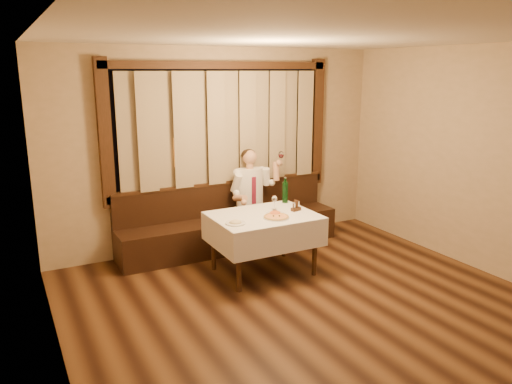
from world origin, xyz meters
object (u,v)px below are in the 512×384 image
banquette (229,227)px  pizza (276,217)px  seated_man (253,191)px  dining_table (263,223)px  green_bottle (285,192)px  pasta_red (275,212)px  pasta_cream (235,221)px  cruet_caddy (296,207)px

banquette → pizza: size_ratio=10.02×
pizza → seated_man: bearing=77.0°
dining_table → green_bottle: bearing=35.2°
banquette → seated_man: seated_man is taller
pasta_red → banquette: bearing=96.9°
green_bottle → seated_man: (-0.20, 0.56, -0.09)m
pasta_cream → pizza: bearing=-1.8°
pasta_cream → cruet_caddy: bearing=9.0°
banquette → pasta_red: bearing=-83.1°
dining_table → pasta_cream: size_ratio=5.40×
pasta_cream → seated_man: 1.37m
cruet_caddy → banquette: bearing=99.0°
pizza → seated_man: 1.16m
green_bottle → pasta_red: bearing=-132.7°
pasta_cream → green_bottle: bearing=29.0°
banquette → dining_table: 1.08m
green_bottle → pasta_cream: bearing=-151.0°
dining_table → pasta_red: bearing=-24.3°
dining_table → seated_man: seated_man is taller
pizza → pasta_red: pasta_red is taller
dining_table → pizza: 0.24m
pizza → seated_man: (0.26, 1.13, 0.05)m
banquette → dining_table: size_ratio=2.52×
banquette → seated_man: (0.33, -0.09, 0.51)m
seated_man → green_bottle: bearing=-70.2°
pasta_cream → cruet_caddy: 0.93m
green_bottle → cruet_caddy: bearing=-101.3°
pizza → pasta_cream: size_ratio=1.36×
pizza → banquette: bearing=93.2°
dining_table → green_bottle: green_bottle is taller
green_bottle → seated_man: seated_man is taller
pasta_red → green_bottle: green_bottle is taller
banquette → pasta_red: size_ratio=13.70×
banquette → pasta_cream: 1.38m
banquette → cruet_caddy: 1.25m
cruet_caddy → green_bottle: bearing=64.7°
green_bottle → seated_man: size_ratio=0.25×
pizza → green_bottle: size_ratio=0.91×
pasta_red → seated_man: seated_man is taller
banquette → green_bottle: size_ratio=9.15×
pasta_cream → seated_man: (0.80, 1.11, 0.03)m
pasta_cream → pasta_red: bearing=11.4°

